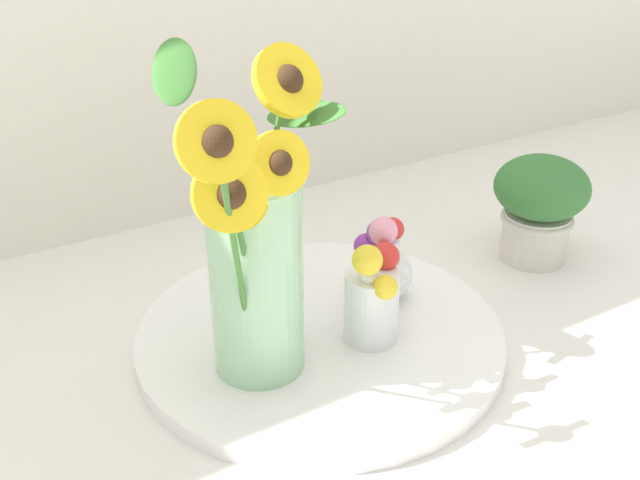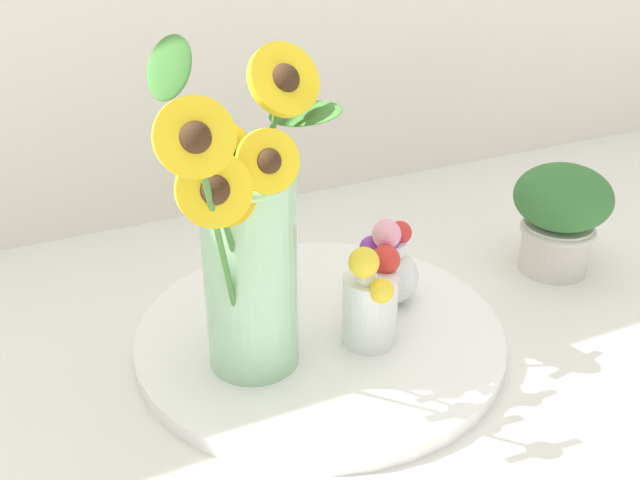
% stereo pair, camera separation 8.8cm
% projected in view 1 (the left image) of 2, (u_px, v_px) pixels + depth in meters
% --- Properties ---
extents(ground_plane, '(6.00, 6.00, 0.00)m').
position_uv_depth(ground_plane, '(355.00, 357.00, 1.01)').
color(ground_plane, silver).
extents(serving_tray, '(0.50, 0.50, 0.02)m').
position_uv_depth(serving_tray, '(320.00, 335.00, 1.03)').
color(serving_tray, white).
rests_on(serving_tray, ground_plane).
extents(mason_jar_sunflowers, '(0.25, 0.21, 0.41)m').
position_uv_depth(mason_jar_sunflowers, '(256.00, 255.00, 0.88)').
color(mason_jar_sunflowers, '#99CC9E').
rests_on(mason_jar_sunflowers, serving_tray).
extents(vase_small_center, '(0.09, 0.08, 0.15)m').
position_uv_depth(vase_small_center, '(373.00, 297.00, 0.98)').
color(vase_small_center, white).
rests_on(vase_small_center, serving_tray).
extents(vase_bulb_right, '(0.09, 0.09, 0.15)m').
position_uv_depth(vase_bulb_right, '(384.00, 261.00, 1.07)').
color(vase_bulb_right, white).
rests_on(vase_bulb_right, serving_tray).
extents(potted_plant, '(0.15, 0.15, 0.18)m').
position_uv_depth(potted_plant, '(540.00, 203.00, 1.20)').
color(potted_plant, beige).
rests_on(potted_plant, ground_plane).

